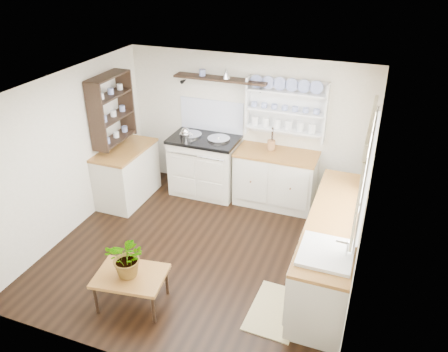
{
  "coord_description": "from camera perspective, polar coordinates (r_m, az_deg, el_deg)",
  "views": [
    {
      "loc": [
        1.97,
        -4.42,
        3.77
      ],
      "look_at": [
        0.23,
        0.25,
        1.1
      ],
      "focal_mm": 35.0,
      "sensor_mm": 36.0,
      "label": 1
    }
  ],
  "objects": [
    {
      "name": "utensil_crock",
      "position": [
        6.87,
        6.17,
        4.07
      ],
      "size": [
        0.13,
        0.13,
        0.15
      ],
      "primitive_type": "cylinder",
      "color": "#976337",
      "rests_on": "back_cabinets"
    },
    {
      "name": "wall_back",
      "position": [
        7.12,
        2.96,
        6.54
      ],
      "size": [
        4.0,
        0.02,
        2.3
      ],
      "primitive_type": "cube",
      "color": "beige",
      "rests_on": "ground"
    },
    {
      "name": "floor",
      "position": [
        6.13,
        -2.85,
        -9.79
      ],
      "size": [
        4.0,
        3.8,
        0.01
      ],
      "primitive_type": "cube",
      "color": "black",
      "rests_on": "ground"
    },
    {
      "name": "left_shelving",
      "position": [
        6.91,
        -14.48,
        8.54
      ],
      "size": [
        0.28,
        0.8,
        1.05
      ],
      "primitive_type": "cube",
      "color": "black",
      "rests_on": "wall_left"
    },
    {
      "name": "right_cabinets",
      "position": [
        5.61,
        13.85,
        -8.97
      ],
      "size": [
        0.62,
        2.43,
        0.9
      ],
      "color": "beige",
      "rests_on": "floor"
    },
    {
      "name": "left_cabinets",
      "position": [
        7.26,
        -12.55,
        0.33
      ],
      "size": [
        0.62,
        1.13,
        0.9
      ],
      "color": "beige",
      "rests_on": "floor"
    },
    {
      "name": "window",
      "position": [
        5.07,
        18.11,
        0.91
      ],
      "size": [
        0.08,
        1.55,
        1.22
      ],
      "color": "white",
      "rests_on": "wall_right"
    },
    {
      "name": "wall_left",
      "position": [
        6.49,
        -19.58,
        2.66
      ],
      "size": [
        0.02,
        3.8,
        2.3
      ],
      "primitive_type": "cube",
      "color": "beige",
      "rests_on": "ground"
    },
    {
      "name": "belfast_sink",
      "position": [
        4.81,
        13.03,
        -10.86
      ],
      "size": [
        0.55,
        0.6,
        0.45
      ],
      "color": "white",
      "rests_on": "right_cabinets"
    },
    {
      "name": "kettle",
      "position": [
        7.07,
        -5.04,
        5.37
      ],
      "size": [
        0.18,
        0.18,
        0.22
      ],
      "primitive_type": null,
      "color": "silver",
      "rests_on": "aga_cooker"
    },
    {
      "name": "wall_right",
      "position": [
        5.14,
        17.87,
        -4.01
      ],
      "size": [
        0.02,
        3.8,
        2.3
      ],
      "primitive_type": "cube",
      "color": "beige",
      "rests_on": "ground"
    },
    {
      "name": "aga_cooker",
      "position": [
        7.29,
        -2.48,
        1.52
      ],
      "size": [
        1.11,
        0.77,
        1.02
      ],
      "color": "silver",
      "rests_on": "floor"
    },
    {
      "name": "center_table",
      "position": [
        5.24,
        -12.09,
        -12.87
      ],
      "size": [
        0.86,
        0.67,
        0.43
      ],
      "rotation": [
        0.0,
        0.0,
        0.15
      ],
      "color": "brown",
      "rests_on": "floor"
    },
    {
      "name": "ceiling",
      "position": [
        5.06,
        -3.48,
        11.23
      ],
      "size": [
        4.0,
        3.8,
        0.01
      ],
      "primitive_type": "cube",
      "color": "white",
      "rests_on": "wall_back"
    },
    {
      "name": "high_shelf",
      "position": [
        6.89,
        -0.45,
        12.5
      ],
      "size": [
        1.5,
        0.29,
        0.16
      ],
      "color": "black",
      "rests_on": "wall_back"
    },
    {
      "name": "back_cabinets",
      "position": [
        7.0,
        6.74,
        -0.24
      ],
      "size": [
        1.27,
        0.63,
        0.9
      ],
      "color": "beige",
      "rests_on": "floor"
    },
    {
      "name": "floor_rug",
      "position": [
        5.33,
        6.68,
        -17.01
      ],
      "size": [
        0.58,
        0.87,
        0.02
      ],
      "primitive_type": "cube",
      "rotation": [
        0.0,
        0.0,
        -0.04
      ],
      "color": "#9E8F5C",
      "rests_on": "floor"
    },
    {
      "name": "potted_plant",
      "position": [
        5.05,
        -12.42,
        -10.33
      ],
      "size": [
        0.45,
        0.39,
        0.5
      ],
      "primitive_type": "imported",
      "rotation": [
        0.0,
        0.0,
        -0.0
      ],
      "color": "#3F7233",
      "rests_on": "center_table"
    },
    {
      "name": "plate_rack",
      "position": [
        6.79,
        8.23,
        8.85
      ],
      "size": [
        1.2,
        0.22,
        0.9
      ],
      "color": "white",
      "rests_on": "wall_back"
    }
  ]
}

